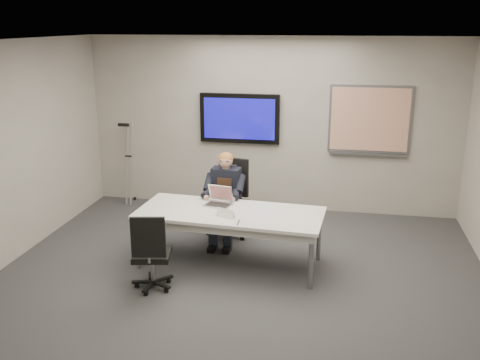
% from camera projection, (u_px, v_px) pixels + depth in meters
% --- Properties ---
extents(floor, '(6.00, 6.00, 0.02)m').
position_uv_depth(floor, '(234.00, 291.00, 6.20)').
color(floor, '#343436').
rests_on(floor, ground).
extents(ceiling, '(6.00, 6.00, 0.02)m').
position_uv_depth(ceiling, '(233.00, 43.00, 5.40)').
color(ceiling, white).
rests_on(ceiling, wall_back).
extents(wall_back, '(6.00, 0.02, 2.80)m').
position_uv_depth(wall_back, '(271.00, 125.00, 8.62)').
color(wall_back, '#9B968C').
rests_on(wall_back, ground).
extents(wall_front, '(6.00, 0.02, 2.80)m').
position_uv_depth(wall_front, '(125.00, 322.00, 2.98)').
color(wall_front, '#9B968C').
rests_on(wall_front, ground).
extents(conference_table, '(2.38, 1.11, 0.72)m').
position_uv_depth(conference_table, '(230.00, 218.00, 6.73)').
color(conference_table, silver).
rests_on(conference_table, ground).
extents(tv_display, '(1.30, 0.09, 0.80)m').
position_uv_depth(tv_display, '(240.00, 118.00, 8.64)').
color(tv_display, black).
rests_on(tv_display, wall_back).
extents(whiteboard, '(1.25, 0.08, 1.10)m').
position_uv_depth(whiteboard, '(370.00, 121.00, 8.28)').
color(whiteboard, gray).
rests_on(whiteboard, wall_back).
extents(office_chair_far, '(0.64, 0.64, 1.13)m').
position_uv_depth(office_chair_far, '(228.00, 213.00, 7.70)').
color(office_chair_far, black).
rests_on(office_chair_far, ground).
extents(office_chair_near, '(0.53, 0.53, 0.95)m').
position_uv_depth(office_chair_near, '(152.00, 266.00, 6.17)').
color(office_chair_near, black).
rests_on(office_chair_near, ground).
extents(seated_person, '(0.41, 0.70, 1.28)m').
position_uv_depth(seated_person, '(224.00, 208.00, 7.42)').
color(seated_person, '#1B222E').
rests_on(seated_person, office_chair_far).
extents(crutch, '(0.34, 0.68, 1.50)m').
position_uv_depth(crutch, '(129.00, 162.00, 9.04)').
color(crutch, '#B1B5B9').
rests_on(crutch, ground).
extents(laptop, '(0.38, 0.38, 0.24)m').
position_uv_depth(laptop, '(219.00, 200.00, 6.95)').
color(laptop, silver).
rests_on(laptop, conference_table).
extents(name_tent, '(0.26, 0.17, 0.10)m').
position_uv_depth(name_tent, '(226.00, 213.00, 6.51)').
color(name_tent, white).
rests_on(name_tent, conference_table).
extents(pen, '(0.01, 0.15, 0.01)m').
position_uv_depth(pen, '(238.00, 222.00, 6.33)').
color(pen, black).
rests_on(pen, conference_table).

